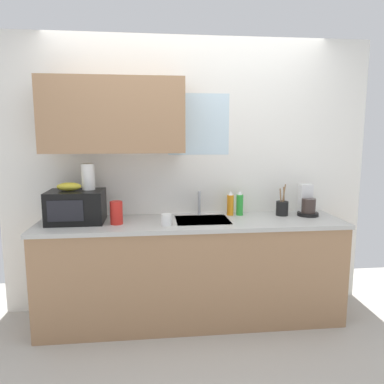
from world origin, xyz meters
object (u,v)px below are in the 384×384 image
(dish_soap_bottle_green, at_px, (240,204))
(utensil_crock, at_px, (282,208))
(microwave, at_px, (76,207))
(mug_white, at_px, (166,220))
(coffee_maker, at_px, (307,204))
(banana_bunch, at_px, (69,187))
(dish_soap_bottle_orange, at_px, (230,204))
(paper_towel_roll, at_px, (88,177))
(cereal_canister, at_px, (116,213))

(dish_soap_bottle_green, distance_m, utensil_crock, 0.39)
(microwave, distance_m, dish_soap_bottle_green, 1.44)
(mug_white, bearing_deg, coffee_maker, 10.82)
(banana_bunch, xyz_separation_m, dish_soap_bottle_orange, (1.40, 0.13, -0.20))
(paper_towel_roll, relative_size, mug_white, 2.32)
(banana_bunch, xyz_separation_m, coffee_maker, (2.10, 0.06, -0.20))
(dish_soap_bottle_green, xyz_separation_m, utensil_crock, (0.38, -0.05, -0.04))
(banana_bunch, bearing_deg, microwave, -1.80)
(dish_soap_bottle_orange, distance_m, utensil_crock, 0.48)
(microwave, height_order, utensil_crock, utensil_crock)
(coffee_maker, bearing_deg, cereal_canister, -174.70)
(dish_soap_bottle_orange, bearing_deg, coffee_maker, -6.04)
(utensil_crock, bearing_deg, dish_soap_bottle_green, 172.39)
(banana_bunch, height_order, cereal_canister, banana_bunch)
(coffee_maker, distance_m, dish_soap_bottle_green, 0.62)
(dish_soap_bottle_green, bearing_deg, banana_bunch, -175.33)
(dish_soap_bottle_green, distance_m, mug_white, 0.75)
(microwave, distance_m, banana_bunch, 0.18)
(paper_towel_roll, height_order, cereal_canister, paper_towel_roll)
(dish_soap_bottle_orange, xyz_separation_m, cereal_canister, (-1.01, -0.23, -0.01))
(paper_towel_roll, xyz_separation_m, coffee_maker, (1.95, 0.01, -0.28))
(cereal_canister, bearing_deg, dish_soap_bottle_orange, 12.99)
(microwave, distance_m, paper_towel_roll, 0.27)
(mug_white, relative_size, utensil_crock, 0.32)
(dish_soap_bottle_green, xyz_separation_m, cereal_canister, (-1.09, -0.22, -0.01))
(dish_soap_bottle_orange, distance_m, cereal_canister, 1.03)
(coffee_maker, xyz_separation_m, utensil_crock, (-0.23, 0.01, -0.03))
(dish_soap_bottle_orange, height_order, cereal_canister, dish_soap_bottle_orange)
(microwave, xyz_separation_m, banana_bunch, (-0.05, 0.00, 0.17))
(coffee_maker, distance_m, cereal_canister, 1.71)
(microwave, bearing_deg, cereal_canister, -16.13)
(cereal_canister, bearing_deg, coffee_maker, 5.30)
(coffee_maker, relative_size, utensil_crock, 0.96)
(paper_towel_roll, xyz_separation_m, dish_soap_bottle_green, (1.33, 0.07, -0.27))
(paper_towel_roll, distance_m, utensil_crock, 1.75)
(dish_soap_bottle_orange, distance_m, dish_soap_bottle_green, 0.09)
(microwave, distance_m, utensil_crock, 1.82)
(paper_towel_roll, height_order, dish_soap_bottle_green, paper_towel_roll)
(microwave, height_order, coffee_maker, coffee_maker)
(cereal_canister, xyz_separation_m, mug_white, (0.41, -0.09, -0.05))
(banana_bunch, xyz_separation_m, dish_soap_bottle_green, (1.48, 0.12, -0.20))
(utensil_crock, bearing_deg, mug_white, -166.35)
(paper_towel_roll, distance_m, coffee_maker, 1.97)
(utensil_crock, bearing_deg, banana_bunch, -177.86)
(microwave, xyz_separation_m, coffee_maker, (2.05, 0.06, -0.03))
(cereal_canister, relative_size, utensil_crock, 0.65)
(cereal_canister, bearing_deg, microwave, 163.87)
(microwave, distance_m, dish_soap_bottle_orange, 1.35)
(coffee_maker, bearing_deg, utensil_crock, 177.15)
(microwave, xyz_separation_m, utensil_crock, (1.82, 0.07, -0.06))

